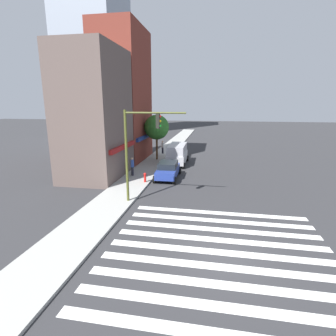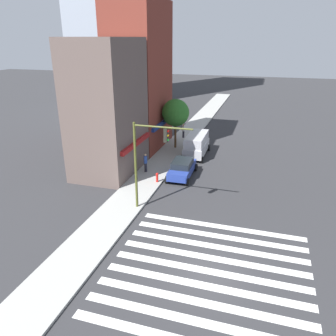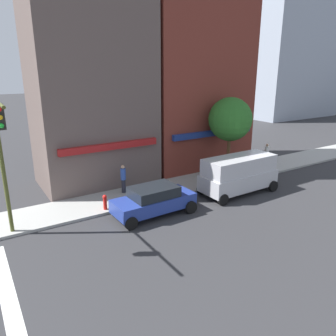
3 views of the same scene
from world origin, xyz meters
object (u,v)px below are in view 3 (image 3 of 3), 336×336
object	(u,v)px
traffic_signal	(1,147)
sedan_blue	(154,200)
pedestrian_white_shirt	(266,154)
pedestrian_blue_shirt	(123,178)
street_tree	(230,119)
van_silver	(239,173)
fire_hydrant	(105,201)

from	to	relation	value
traffic_signal	sedan_blue	xyz separation A→B (m)	(6.75, -0.80, -3.57)
sedan_blue	pedestrian_white_shirt	world-z (taller)	pedestrian_white_shirt
pedestrian_blue_shirt	street_tree	world-z (taller)	street_tree
traffic_signal	street_tree	xyz separation A→B (m)	(14.45, 2.00, -0.28)
pedestrian_blue_shirt	pedestrian_white_shirt	size ratio (longest dim) A/B	1.00
van_silver	pedestrian_white_shirt	distance (m)	6.40
traffic_signal	pedestrian_blue_shirt	world-z (taller)	traffic_signal
fire_hydrant	street_tree	world-z (taller)	street_tree
sedan_blue	street_tree	distance (m)	8.83
sedan_blue	van_silver	world-z (taller)	van_silver
van_silver	pedestrian_blue_shirt	size ratio (longest dim) A/B	2.85
fire_hydrant	street_tree	xyz separation A→B (m)	(9.78, 1.10, 3.52)
traffic_signal	fire_hydrant	xyz separation A→B (m)	(4.67, 0.90, -3.80)
van_silver	pedestrian_white_shirt	xyz separation A→B (m)	(5.71, 2.89, -0.21)
pedestrian_blue_shirt	fire_hydrant	world-z (taller)	pedestrian_blue_shirt
van_silver	fire_hydrant	distance (m)	8.36
pedestrian_blue_shirt	van_silver	bearing A→B (deg)	-104.72
street_tree	pedestrian_white_shirt	bearing A→B (deg)	1.28
traffic_signal	sedan_blue	distance (m)	7.68
sedan_blue	pedestrian_white_shirt	xyz separation A→B (m)	(11.78, 2.89, 0.23)
traffic_signal	pedestrian_white_shirt	world-z (taller)	traffic_signal
sedan_blue	pedestrian_white_shirt	size ratio (longest dim) A/B	2.51
van_silver	sedan_blue	bearing A→B (deg)	178.73
traffic_signal	pedestrian_white_shirt	size ratio (longest dim) A/B	3.70
van_silver	street_tree	size ratio (longest dim) A/B	0.92
sedan_blue	van_silver	size ratio (longest dim) A/B	0.88
pedestrian_white_shirt	fire_hydrant	bearing A→B (deg)	-93.35
traffic_signal	pedestrian_blue_shirt	xyz separation A→B (m)	(6.58, 2.67, -3.34)
traffic_signal	street_tree	world-z (taller)	traffic_signal
pedestrian_blue_shirt	fire_hydrant	xyz separation A→B (m)	(-1.91, -1.77, -0.46)
pedestrian_blue_shirt	street_tree	bearing A→B (deg)	-80.54
fire_hydrant	traffic_signal	bearing A→B (deg)	-169.05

